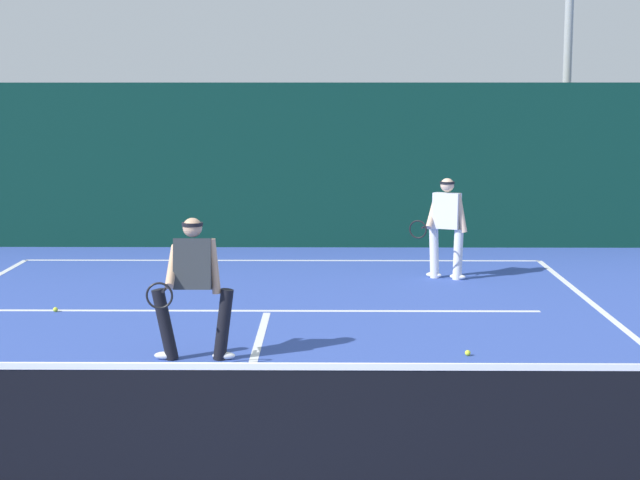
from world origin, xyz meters
name	(u,v)px	position (x,y,z in m)	size (l,w,h in m)	color
court_line_baseline_far	(282,260)	(0.00, 10.82, 0.00)	(9.25, 0.10, 0.01)	white
court_line_service	(268,311)	(0.00, 6.53, 0.00)	(7.54, 0.10, 0.01)	white
court_line_centre	(249,377)	(0.00, 3.20, 0.00)	(0.10, 6.40, 0.01)	white
tennis_net	(214,428)	(0.00, 0.00, 0.52)	(10.14, 0.09, 1.06)	#1E4723
player_near	(193,282)	(-0.67, 3.92, 0.89)	(0.94, 0.88, 1.62)	black
player_far	(446,224)	(2.74, 9.04, 0.90)	(0.97, 0.83, 1.64)	silver
tennis_ball	(468,353)	(2.45, 4.12, 0.03)	(0.07, 0.07, 0.07)	#D1E033
tennis_ball_extra	(55,309)	(-2.92, 6.45, 0.03)	(0.07, 0.07, 0.07)	#D1E033
back_fence_windscreen	(285,166)	(0.00, 12.47, 1.59)	(17.08, 0.12, 3.18)	#0A3128
light_pole	(569,21)	(5.82, 14.36, 4.47)	(0.55, 0.44, 7.27)	#9EA39E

